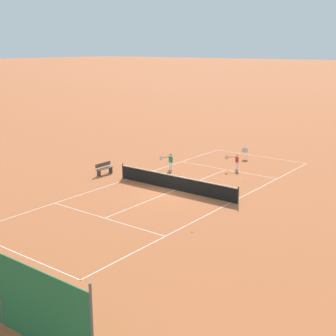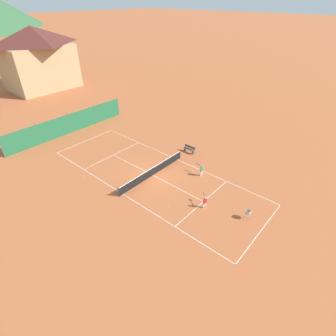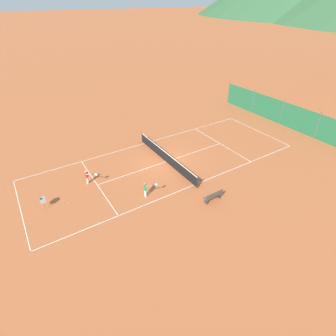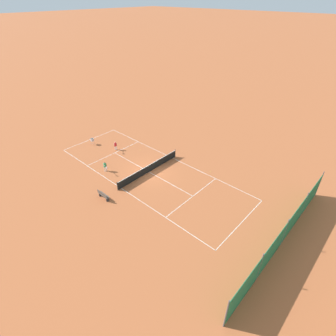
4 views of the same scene
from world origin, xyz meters
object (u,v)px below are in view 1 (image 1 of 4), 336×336
(tennis_ball_by_net_left, at_px, (231,161))
(tennis_ball_alley_right, at_px, (245,181))
(tennis_net, at_px, (175,182))
(tennis_ball_far_corner, at_px, (257,177))
(courtside_bench, at_px, (104,168))
(player_near_service, at_px, (170,160))
(tennis_ball_mid_court, at_px, (192,232))
(player_far_service, at_px, (236,160))
(ball_hopper, at_px, (245,151))

(tennis_ball_by_net_left, bearing_deg, tennis_ball_alley_right, 129.17)
(tennis_net, xyz_separation_m, tennis_ball_far_corner, (-2.82, -5.94, -0.47))
(tennis_ball_alley_right, relative_size, courtside_bench, 0.04)
(tennis_ball_by_net_left, bearing_deg, player_near_service, 65.59)
(tennis_ball_by_net_left, bearing_deg, tennis_ball_mid_court, 112.48)
(tennis_net, distance_m, tennis_ball_far_corner, 6.59)
(tennis_ball_mid_court, relative_size, tennis_ball_far_corner, 1.00)
(player_far_service, bearing_deg, ball_hopper, -71.55)
(player_far_service, xyz_separation_m, tennis_ball_by_net_left, (1.57, -2.01, -0.67))
(tennis_ball_mid_court, relative_size, courtside_bench, 0.04)
(tennis_net, height_order, player_far_service, player_far_service)
(ball_hopper, bearing_deg, player_near_service, 67.74)
(tennis_net, height_order, courtside_bench, tennis_net)
(courtside_bench, bearing_deg, tennis_ball_by_net_left, -121.07)
(tennis_net, xyz_separation_m, player_near_service, (3.28, -3.82, 0.23))
(tennis_ball_far_corner, distance_m, courtside_bench, 10.93)
(tennis_ball_by_net_left, height_order, courtside_bench, courtside_bench)
(tennis_ball_mid_court, relative_size, tennis_ball_alley_right, 1.00)
(player_near_service, xyz_separation_m, courtside_bench, (3.06, 3.83, -0.28))
(player_near_service, height_order, ball_hopper, player_near_service)
(player_near_service, bearing_deg, tennis_ball_mid_court, 132.05)
(player_near_service, relative_size, courtside_bench, 0.83)
(tennis_ball_alley_right, height_order, courtside_bench, courtside_bench)
(tennis_net, distance_m, player_far_service, 6.91)
(player_far_service, relative_size, courtside_bench, 0.80)
(player_near_service, xyz_separation_m, tennis_ball_far_corner, (-6.10, -2.13, -0.69))
(tennis_ball_far_corner, bearing_deg, courtside_bench, 33.02)
(courtside_bench, bearing_deg, tennis_ball_alley_right, -153.62)
(tennis_ball_far_corner, bearing_deg, player_near_service, 19.22)
(tennis_ball_alley_right, bearing_deg, tennis_ball_mid_court, 102.89)
(tennis_ball_mid_court, xyz_separation_m, tennis_ball_far_corner, (2.03, -11.14, 0.00))
(tennis_ball_alley_right, xyz_separation_m, tennis_ball_by_net_left, (3.62, -4.44, 0.00))
(player_far_service, relative_size, tennis_ball_far_corner, 18.19)
(tennis_ball_by_net_left, relative_size, courtside_bench, 0.04)
(player_near_service, height_order, tennis_ball_by_net_left, player_near_service)
(ball_hopper, bearing_deg, player_far_service, 108.45)
(tennis_ball_alley_right, height_order, tennis_ball_by_net_left, same)
(tennis_ball_alley_right, distance_m, tennis_ball_by_net_left, 5.73)
(tennis_ball_far_corner, xyz_separation_m, courtside_bench, (9.16, 5.95, 0.42))
(tennis_ball_mid_court, xyz_separation_m, ball_hopper, (5.43, -15.60, 0.62))
(player_near_service, bearing_deg, player_far_service, -141.71)
(ball_hopper, bearing_deg, tennis_ball_by_net_left, 75.40)
(player_near_service, bearing_deg, tennis_ball_by_net_left, -114.41)
(tennis_net, relative_size, tennis_ball_mid_court, 139.09)
(ball_hopper, xyz_separation_m, courtside_bench, (5.76, 10.41, -0.20))
(player_far_service, bearing_deg, tennis_ball_far_corner, 157.25)
(tennis_ball_mid_court, distance_m, tennis_ball_alley_right, 9.89)
(player_near_service, height_order, tennis_ball_mid_court, player_near_service)
(tennis_ball_by_net_left, bearing_deg, player_far_service, 127.99)
(tennis_ball_mid_court, height_order, courtside_bench, courtside_bench)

